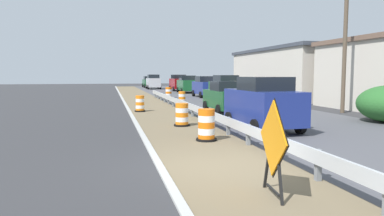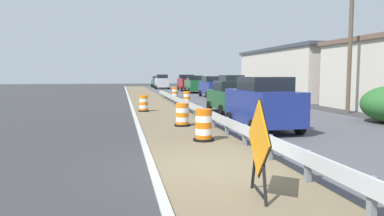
# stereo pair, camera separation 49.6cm
# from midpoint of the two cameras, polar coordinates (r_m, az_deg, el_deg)

# --- Properties ---
(ground_plane) EXTENTS (160.00, 160.00, 0.00)m
(ground_plane) POSITION_cam_midpoint_polar(r_m,az_deg,el_deg) (9.27, 1.64, -9.24)
(ground_plane) COLOR #333335
(median_dirt_strip) EXTENTS (3.30, 120.00, 0.01)m
(median_dirt_strip) POSITION_cam_midpoint_polar(r_m,az_deg,el_deg) (9.39, 4.33, -9.04)
(median_dirt_strip) COLOR #706047
(median_dirt_strip) RESTS_ON ground
(curb_near_edge) EXTENTS (0.20, 120.00, 0.11)m
(curb_near_edge) POSITION_cam_midpoint_polar(r_m,az_deg,el_deg) (9.04, -6.48, -9.63)
(curb_near_edge) COLOR #ADADA8
(curb_near_edge) RESTS_ON ground
(guardrail_median) EXTENTS (0.18, 53.15, 0.71)m
(guardrail_median) POSITION_cam_midpoint_polar(r_m,az_deg,el_deg) (11.03, 9.24, -4.19)
(guardrail_median) COLOR silver
(guardrail_median) RESTS_ON ground
(warning_sign_diamond) EXTENTS (0.21, 1.53, 1.90)m
(warning_sign_diamond) POSITION_cam_midpoint_polar(r_m,az_deg,el_deg) (7.02, 10.69, -5.39)
(warning_sign_diamond) COLOR black
(warning_sign_diamond) RESTS_ON ground
(traffic_barrel_nearest) EXTENTS (0.73, 0.73, 1.12)m
(traffic_barrel_nearest) POSITION_cam_midpoint_polar(r_m,az_deg,el_deg) (12.69, 1.17, -2.91)
(traffic_barrel_nearest) COLOR orange
(traffic_barrel_nearest) RESTS_ON ground
(traffic_barrel_close) EXTENTS (0.72, 0.72, 1.03)m
(traffic_barrel_close) POSITION_cam_midpoint_polar(r_m,az_deg,el_deg) (16.27, -2.47, -1.23)
(traffic_barrel_close) COLOR orange
(traffic_barrel_close) RESTS_ON ground
(traffic_barrel_mid) EXTENTS (0.67, 0.67, 1.01)m
(traffic_barrel_mid) POSITION_cam_midpoint_polar(r_m,az_deg,el_deg) (22.71, -8.82, 0.57)
(traffic_barrel_mid) COLOR orange
(traffic_barrel_mid) RESTS_ON ground
(traffic_barrel_far) EXTENTS (0.66, 0.66, 1.01)m
(traffic_barrel_far) POSITION_cam_midpoint_polar(r_m,az_deg,el_deg) (27.68, -2.11, 1.49)
(traffic_barrel_far) COLOR orange
(traffic_barrel_far) RESTS_ON ground
(traffic_barrel_farther) EXTENTS (0.75, 0.75, 1.05)m
(traffic_barrel_farther) POSITION_cam_midpoint_polar(r_m,az_deg,el_deg) (35.39, -4.11, 2.36)
(traffic_barrel_farther) COLOR orange
(traffic_barrel_farther) RESTS_ON ground
(car_lead_near_lane) EXTENTS (2.08, 4.11, 2.24)m
(car_lead_near_lane) POSITION_cam_midpoint_polar(r_m,az_deg,el_deg) (56.51, -6.38, 4.12)
(car_lead_near_lane) COLOR silver
(car_lead_near_lane) RESTS_ON ground
(car_trailing_near_lane) EXTENTS (2.04, 4.55, 2.24)m
(car_trailing_near_lane) POSITION_cam_midpoint_polar(r_m,az_deg,el_deg) (30.28, 4.93, 3.06)
(car_trailing_near_lane) COLOR #195128
(car_trailing_near_lane) RESTS_ON ground
(car_lead_far_lane) EXTENTS (1.96, 4.16, 1.91)m
(car_lead_far_lane) POSITION_cam_midpoint_polar(r_m,az_deg,el_deg) (21.67, 4.71, 1.72)
(car_lead_far_lane) COLOR #195128
(car_lead_far_lane) RESTS_ON ground
(car_mid_far_lane) EXTENTS (2.04, 4.39, 2.11)m
(car_mid_far_lane) POSITION_cam_midpoint_polar(r_m,az_deg,el_deg) (36.67, 1.72, 3.39)
(car_mid_far_lane) COLOR navy
(car_mid_far_lane) RESTS_ON ground
(car_trailing_far_lane) EXTENTS (1.98, 4.56, 1.94)m
(car_trailing_far_lane) POSITION_cam_midpoint_polar(r_m,az_deg,el_deg) (63.25, -7.09, 4.12)
(car_trailing_far_lane) COLOR #195128
(car_trailing_far_lane) RESTS_ON ground
(car_distant_a) EXTENTS (2.25, 4.06, 2.23)m
(car_distant_a) POSITION_cam_midpoint_polar(r_m,az_deg,el_deg) (50.39, -2.41, 4.00)
(car_distant_a) COLOR maroon
(car_distant_a) RESTS_ON ground
(car_distant_b) EXTENTS (2.25, 4.23, 2.22)m
(car_distant_b) POSITION_cam_midpoint_polar(r_m,az_deg,el_deg) (15.36, 10.20, 0.71)
(car_distant_b) COLOR navy
(car_distant_b) RESTS_ON ground
(car_distant_c) EXTENTS (2.24, 4.70, 2.14)m
(car_distant_c) POSITION_cam_midpoint_polar(r_m,az_deg,el_deg) (44.89, -1.04, 3.78)
(car_distant_c) COLOR #195128
(car_distant_c) RESTS_ON ground
(roadside_shop_far) EXTENTS (8.17, 16.38, 4.84)m
(roadside_shop_far) POSITION_cam_midpoint_polar(r_m,az_deg,el_deg) (37.99, 15.83, 5.33)
(roadside_shop_far) COLOR beige
(roadside_shop_far) RESTS_ON ground
(utility_pole_near) EXTENTS (0.24, 1.80, 8.18)m
(utility_pole_near) POSITION_cam_midpoint_polar(r_m,az_deg,el_deg) (23.47, 22.40, 9.65)
(utility_pole_near) COLOR brown
(utility_pole_near) RESTS_ON ground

